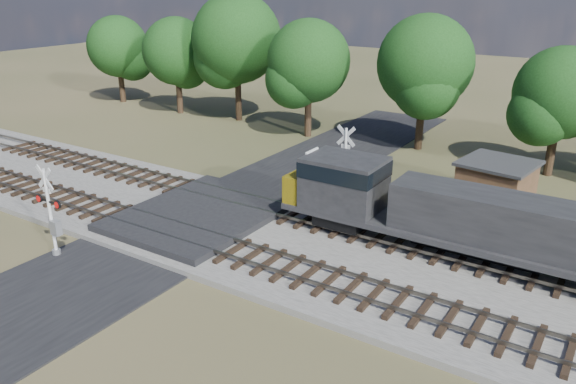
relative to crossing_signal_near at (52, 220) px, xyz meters
The scene contains 10 objects.
ground 7.07m from the crossing_signal_near, 64.71° to the left, with size 160.00×160.00×0.00m, color #3B4424.
ballast_bed 14.64m from the crossing_signal_near, 27.34° to the left, with size 140.00×10.00×0.30m, color gray.
road 7.06m from the crossing_signal_near, 64.71° to the left, with size 7.00×60.00×0.08m, color black.
crossing_panel 7.44m from the crossing_signal_near, 66.39° to the left, with size 7.00×9.00×0.62m, color #262628.
track_near 7.48m from the crossing_signal_near, 34.68° to the left, with size 140.00×2.60×0.33m.
track_far 11.08m from the crossing_signal_near, 56.65° to the left, with size 140.00×2.60×0.33m.
crossing_signal_near is the anchor object (origin of this frame).
crossing_signal_far 15.19m from the crossing_signal_near, 58.55° to the left, with size 1.83×0.40×4.53m.
equipment_shed 23.09m from the crossing_signal_near, 48.65° to the left, with size 4.28×4.28×2.57m.
treeline 28.77m from the crossing_signal_near, 62.24° to the left, with size 76.93×9.74×11.50m.
Camera 1 is at (18.52, -19.86, 11.90)m, focal length 35.00 mm.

